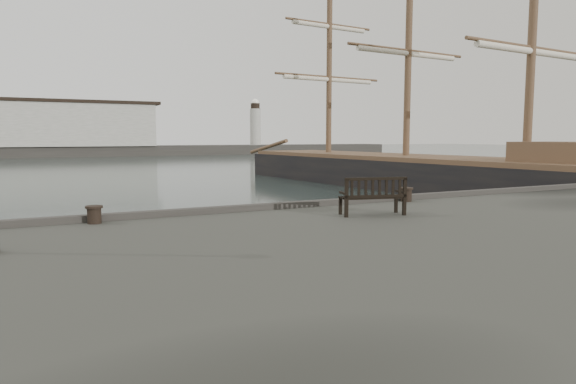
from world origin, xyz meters
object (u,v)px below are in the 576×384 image
bench (373,203)px  bollard_right (406,195)px  bollard_left (94,215)px  tall_ship_main (405,178)px

bench → bollard_right: size_ratio=4.03×
bollard_left → bollard_right: 10.06m
bollard_left → tall_ship_main: 28.85m
bollard_right → tall_ship_main: (13.62, 16.49, -1.12)m
bollard_right → tall_ship_main: bearing=50.5°
bollard_left → bench: bearing=-15.8°
bollard_right → tall_ship_main: 21.42m
bench → tall_ship_main: 24.80m
bollard_left → bollard_right: bollard_right is taller
bollard_right → bollard_left: bearing=179.7°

